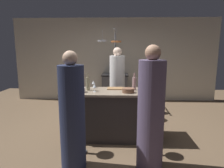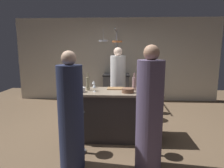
{
  "view_description": "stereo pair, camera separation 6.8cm",
  "coord_description": "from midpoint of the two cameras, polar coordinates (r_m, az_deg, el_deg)",
  "views": [
    {
      "loc": [
        0.14,
        -3.59,
        1.67
      ],
      "look_at": [
        0.0,
        0.15,
        1.0
      ],
      "focal_mm": 31.96,
      "sensor_mm": 36.0,
      "label": 1
    },
    {
      "loc": [
        0.21,
        -3.58,
        1.67
      ],
      "look_at": [
        0.0,
        0.15,
        1.0
      ],
      "focal_mm": 31.96,
      "sensor_mm": 36.0,
      "label": 2
    }
  ],
  "objects": [
    {
      "name": "ground_plane",
      "position": [
        3.96,
        -0.59,
        -14.79
      ],
      "size": [
        9.0,
        9.0,
        0.0
      ],
      "primitive_type": "plane",
      "color": "brown"
    },
    {
      "name": "back_wall",
      "position": [
        6.45,
        0.62,
        6.89
      ],
      "size": [
        6.4,
        0.16,
        2.6
      ],
      "primitive_type": "cube",
      "color": "beige",
      "rests_on": "ground_plane"
    },
    {
      "name": "kitchen_island",
      "position": [
        3.79,
        -0.61,
        -8.57
      ],
      "size": [
        1.8,
        0.72,
        0.9
      ],
      "color": "#332D2B",
      "rests_on": "ground_plane"
    },
    {
      "name": "stove_range",
      "position": [
        6.16,
        0.5,
        -1.27
      ],
      "size": [
        0.8,
        0.64,
        0.89
      ],
      "color": "#47474C",
      "rests_on": "ground_plane"
    },
    {
      "name": "chef",
      "position": [
        4.74,
        1.09,
        -0.58
      ],
      "size": [
        0.36,
        0.36,
        1.69
      ],
      "color": "white",
      "rests_on": "ground_plane"
    },
    {
      "name": "bar_stool_right",
      "position": [
        3.26,
        9.17,
        -13.39
      ],
      "size": [
        0.28,
        0.28,
        0.68
      ],
      "color": "#4C4C51",
      "rests_on": "ground_plane"
    },
    {
      "name": "guest_right",
      "position": [
        2.78,
        10.34,
        -8.35
      ],
      "size": [
        0.36,
        0.36,
        1.72
      ],
      "color": "#594C6B",
      "rests_on": "ground_plane"
    },
    {
      "name": "bar_stool_left",
      "position": [
        3.31,
        -10.43,
        -13.05
      ],
      "size": [
        0.28,
        0.28,
        0.68
      ],
      "color": "#4C4C51",
      "rests_on": "ground_plane"
    },
    {
      "name": "guest_left",
      "position": [
        2.81,
        -11.99,
        -8.94
      ],
      "size": [
        0.35,
        0.35,
        1.65
      ],
      "color": "#262D4C",
      "rests_on": "ground_plane"
    },
    {
      "name": "overhead_pot_rack",
      "position": [
        5.65,
        -0.18,
        9.64
      ],
      "size": [
        0.61,
        1.3,
        2.17
      ],
      "color": "gray",
      "rests_on": "ground_plane"
    },
    {
      "name": "cutting_board",
      "position": [
        3.85,
        0.56,
        -1.25
      ],
      "size": [
        0.32,
        0.22,
        0.02
      ],
      "primitive_type": "cube",
      "color": "#997047",
      "rests_on": "kitchen_island"
    },
    {
      "name": "pepper_mill",
      "position": [
        3.58,
        10.19,
        -0.73
      ],
      "size": [
        0.05,
        0.05,
        0.21
      ],
      "primitive_type": "cylinder",
      "color": "#382319",
      "rests_on": "kitchen_island"
    },
    {
      "name": "wine_bottle_rose",
      "position": [
        3.74,
        5.87,
        0.17
      ],
      "size": [
        0.07,
        0.07,
        0.32
      ],
      "color": "#B78C8E",
      "rests_on": "kitchen_island"
    },
    {
      "name": "wine_bottle_dark",
      "position": [
        3.67,
        9.46,
        -0.26
      ],
      "size": [
        0.07,
        0.07,
        0.3
      ],
      "color": "black",
      "rests_on": "kitchen_island"
    },
    {
      "name": "wine_bottle_white",
      "position": [
        3.73,
        -7.4,
        0.15
      ],
      "size": [
        0.07,
        0.07,
        0.33
      ],
      "color": "gray",
      "rests_on": "kitchen_island"
    },
    {
      "name": "wine_glass_near_right_guest",
      "position": [
        3.84,
        -11.74,
        -0.03
      ],
      "size": [
        0.07,
        0.07,
        0.15
      ],
      "color": "silver",
      "rests_on": "kitchen_island"
    },
    {
      "name": "wine_glass_by_chef",
      "position": [
        3.95,
        -5.83,
        0.41
      ],
      "size": [
        0.07,
        0.07,
        0.15
      ],
      "color": "silver",
      "rests_on": "kitchen_island"
    },
    {
      "name": "wine_glass_near_left_guest",
      "position": [
        3.58,
        -5.57,
        -0.59
      ],
      "size": [
        0.07,
        0.07,
        0.15
      ],
      "color": "silver",
      "rests_on": "kitchen_island"
    },
    {
      "name": "mixing_bowl_steel",
      "position": [
        3.6,
        -9.63,
        -1.64
      ],
      "size": [
        0.18,
        0.18,
        0.08
      ],
      "primitive_type": "cylinder",
      "color": "#B7B7BC",
      "rests_on": "kitchen_island"
    },
    {
      "name": "mixing_bowl_ceramic",
      "position": [
        3.88,
        9.61,
        -0.94
      ],
      "size": [
        0.16,
        0.16,
        0.07
      ],
      "primitive_type": "cylinder",
      "color": "silver",
      "rests_on": "kitchen_island"
    },
    {
      "name": "mixing_bowl_wooden",
      "position": [
        3.53,
        4.1,
        -1.83
      ],
      "size": [
        0.21,
        0.21,
        0.08
      ],
      "primitive_type": "cylinder",
      "color": "brown",
      "rests_on": "kitchen_island"
    }
  ]
}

